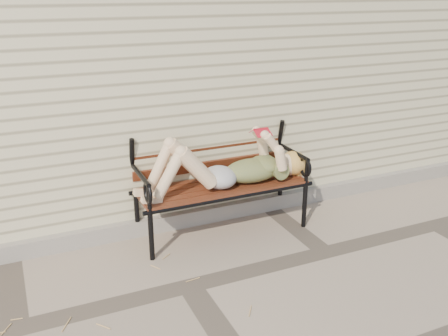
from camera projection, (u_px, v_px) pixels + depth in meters
name	position (u px, v px, depth m)	size (l,w,h in m)	color
ground	(190.00, 286.00, 3.83)	(80.00, 80.00, 0.00)	gray
house_wall	(98.00, 45.00, 5.88)	(8.00, 4.00, 3.00)	beige
foundation_strip	(153.00, 225.00, 4.63)	(8.00, 0.10, 0.15)	gray
garden_bench	(218.00, 166.00, 4.55)	(1.69, 0.67, 1.10)	black
reading_woman	(225.00, 167.00, 4.43)	(1.60, 0.36, 0.50)	#0A3B46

